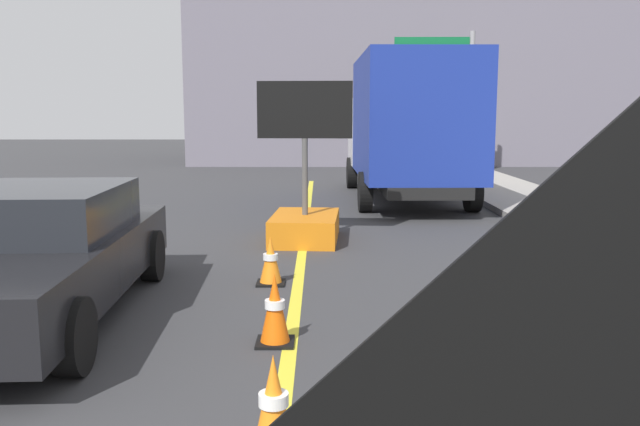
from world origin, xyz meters
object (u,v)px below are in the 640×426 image
at_px(arrow_board_trailer, 302,213).
at_px(traffic_cone_curbside, 268,261).
at_px(pickup_car, 32,253).
at_px(traffic_cone_far_lane, 272,310).
at_px(box_truck, 405,125).
at_px(highway_guide_sign, 446,78).
at_px(traffic_cone_mid_lane, 271,407).

bearing_deg(arrow_board_trailer, traffic_cone_curbside, -97.20).
height_order(pickup_car, traffic_cone_far_lane, pickup_car).
distance_m(box_truck, traffic_cone_curbside, 8.92).
xyz_separation_m(arrow_board_trailer, pickup_car, (-2.76, -4.33, 0.22)).
relative_size(highway_guide_sign, traffic_cone_curbside, 8.01).
height_order(arrow_board_trailer, pickup_car, arrow_board_trailer).
bearing_deg(traffic_cone_curbside, arrow_board_trailer, 82.80).
bearing_deg(arrow_board_trailer, traffic_cone_far_lane, -91.86).
relative_size(traffic_cone_mid_lane, traffic_cone_far_lane, 0.99).
distance_m(pickup_car, traffic_cone_curbside, 2.78).
xyz_separation_m(box_truck, traffic_cone_curbside, (-2.80, -8.32, -1.57)).
bearing_deg(pickup_car, traffic_cone_curbside, 29.99).
height_order(highway_guide_sign, traffic_cone_mid_lane, highway_guide_sign).
bearing_deg(arrow_board_trailer, box_truck, 65.65).
bearing_deg(pickup_car, highway_guide_sign, 65.71).
xyz_separation_m(arrow_board_trailer, traffic_cone_far_lane, (-0.17, -5.18, -0.15)).
bearing_deg(arrow_board_trailer, traffic_cone_mid_lane, -90.27).
bearing_deg(traffic_cone_mid_lane, box_truck, 78.97).
xyz_separation_m(pickup_car, highway_guide_sign, (7.51, 16.64, 2.73)).
xyz_separation_m(arrow_board_trailer, box_truck, (2.43, 5.36, 1.39)).
xyz_separation_m(arrow_board_trailer, highway_guide_sign, (4.75, 12.31, 2.94)).
height_order(arrow_board_trailer, box_truck, box_truck).
relative_size(traffic_cone_mid_lane, traffic_cone_curbside, 1.08).
height_order(pickup_car, traffic_cone_curbside, pickup_car).
xyz_separation_m(arrow_board_trailer, traffic_cone_mid_lane, (-0.03, -7.27, -0.15)).
height_order(box_truck, highway_guide_sign, highway_guide_sign).
bearing_deg(arrow_board_trailer, highway_guide_sign, 68.88).
distance_m(pickup_car, traffic_cone_mid_lane, 4.02).
distance_m(traffic_cone_far_lane, traffic_cone_curbside, 2.23).
height_order(pickup_car, highway_guide_sign, highway_guide_sign).
distance_m(box_truck, pickup_car, 11.06).
relative_size(box_truck, pickup_car, 1.56).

